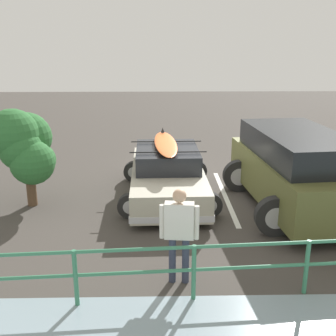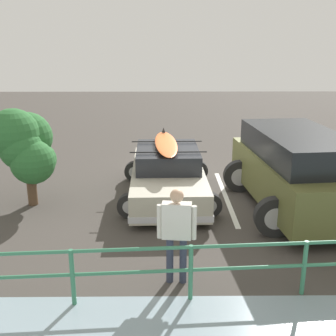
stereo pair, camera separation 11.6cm
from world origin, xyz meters
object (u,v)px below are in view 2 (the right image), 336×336
object	(u,v)px
person_bystander	(177,228)
suv_car	(296,170)
bush_near_left	(26,146)
sedan_car	(168,174)

from	to	relation	value
person_bystander	suv_car	bearing A→B (deg)	-132.46
person_bystander	bush_near_left	world-z (taller)	bush_near_left
person_bystander	bush_near_left	size ratio (longest dim) A/B	0.69
bush_near_left	suv_car	bearing A→B (deg)	177.11
sedan_car	suv_car	world-z (taller)	suv_car
sedan_car	person_bystander	xyz separation A→B (m)	(-0.11, 3.97, 0.38)
sedan_car	bush_near_left	world-z (taller)	bush_near_left
suv_car	bush_near_left	size ratio (longest dim) A/B	2.00
suv_car	bush_near_left	distance (m)	6.31
suv_car	bush_near_left	world-z (taller)	bush_near_left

